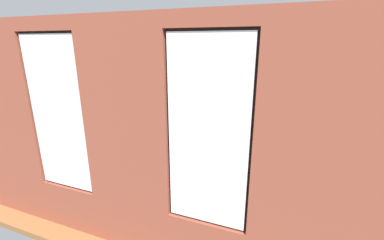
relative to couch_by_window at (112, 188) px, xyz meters
name	(u,v)px	position (x,y,z in m)	size (l,w,h in m)	color
ground_plane	(201,163)	(-0.88, -2.15, -0.38)	(6.42, 6.36, 0.10)	brown
brick_wall_with_windows	(128,148)	(-0.88, 0.65, 1.12)	(5.82, 0.30, 3.02)	brown
white_wall_right	(93,92)	(1.99, -1.95, 1.18)	(0.10, 5.36, 3.02)	silver
couch_by_window	(112,188)	(0.00, 0.00, 0.00)	(1.92, 0.87, 0.80)	black
couch_left	(304,172)	(-3.09, -1.83, 0.00)	(0.96, 2.00, 0.80)	black
coffee_table	(196,139)	(-0.59, -2.54, 0.05)	(1.50, 0.85, 0.43)	tan
cup_ceramic	(199,138)	(-0.70, -2.41, 0.15)	(0.08, 0.08, 0.10)	#B23D38
table_plant_small	(196,134)	(-0.59, -2.54, 0.20)	(0.11, 0.11, 0.18)	#9E5638
remote_silver	(191,135)	(-0.40, -2.65, 0.11)	(0.05, 0.17, 0.02)	#B2B2B7
remote_black	(178,136)	(-0.14, -2.41, 0.11)	(0.05, 0.17, 0.02)	black
media_console	(125,130)	(1.69, -2.73, -0.06)	(1.23, 0.42, 0.53)	black
tv_flatscreen	(123,108)	(1.69, -2.73, 0.60)	(1.18, 0.20, 0.79)	black
papasan_chair	(210,119)	(-0.42, -4.20, 0.10)	(1.03, 1.03, 0.67)	olive
potted_plant_beside_window_right	(45,158)	(1.36, 0.10, 0.36)	(1.15, 1.07, 1.44)	#9E5638
potted_plant_between_couches	(189,185)	(-1.41, -0.05, 0.34)	(0.71, 0.71, 0.98)	brown
potted_plant_by_left_couch	(286,140)	(-2.69, -3.26, 0.06)	(0.30, 0.30, 0.61)	#47423D
potted_plant_foreground_right	(159,107)	(1.39, -4.28, 0.31)	(0.60, 0.60, 0.99)	beige
potted_plant_mid_room_small	(241,140)	(-1.65, -2.88, 0.07)	(0.39, 0.39, 0.63)	gray
potted_plant_near_tv	(115,119)	(1.13, -1.66, 0.65)	(1.28, 1.06, 1.60)	#9E5638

